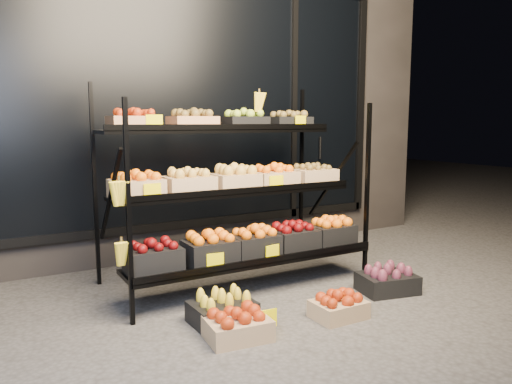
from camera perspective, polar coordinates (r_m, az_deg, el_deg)
ground at (r=3.79m, az=2.34°, el=-12.76°), size 24.00×24.00×0.00m
building at (r=5.91m, az=-11.43°, el=11.80°), size 6.00×2.08×3.50m
display_rack at (r=4.09m, az=-2.28°, el=0.20°), size 2.18×1.02×1.72m
tag_floor_a at (r=3.29m, az=1.33°, el=-14.93°), size 0.13×0.01×0.12m
tag_floor_b at (r=3.65m, az=10.17°, el=-12.74°), size 0.13×0.01×0.12m
floor_crate_left at (r=3.21m, az=-2.10°, el=-14.93°), size 0.42×0.32×0.20m
floor_crate_midleft at (r=3.46m, az=-3.87°, el=-13.14°), size 0.42×0.31×0.21m
floor_crate_midright at (r=3.57m, az=9.41°, el=-12.70°), size 0.36×0.26×0.19m
floor_crate_right at (r=4.15m, az=14.78°, el=-9.70°), size 0.49×0.40×0.21m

